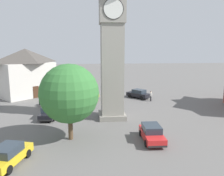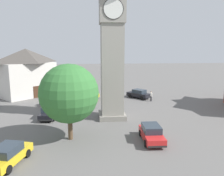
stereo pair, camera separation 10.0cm
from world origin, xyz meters
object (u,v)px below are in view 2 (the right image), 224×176
object	(u,v)px
building_terrace_right	(27,72)
lamp_post	(91,87)
car_blue_kerb	(54,100)
tree	(69,94)
car_red_corner	(89,96)
car_black_far	(151,133)
pedestrian	(151,95)
car_white_side	(139,94)
clock_tower	(112,19)
car_green_alley	(8,155)
car_silver_kerb	(49,112)

from	to	relation	value
building_terrace_right	lamp_post	world-z (taller)	building_terrace_right
car_blue_kerb	tree	bearing A→B (deg)	-74.91
car_red_corner	tree	distance (m)	16.55
car_blue_kerb	lamp_post	bearing A→B (deg)	-28.66
car_black_far	pedestrian	distance (m)	16.20
car_white_side	building_terrace_right	world-z (taller)	building_terrace_right
car_white_side	tree	xyz separation A→B (m)	(-10.50, -16.95, 3.72)
car_blue_kerb	car_red_corner	distance (m)	5.95
clock_tower	car_white_side	distance (m)	16.59
car_black_far	building_terrace_right	world-z (taller)	building_terrace_right
pedestrian	building_terrace_right	bearing A→B (deg)	162.95
car_green_alley	pedestrian	distance (m)	24.76
car_red_corner	car_green_alley	bearing A→B (deg)	-106.56
tree	clock_tower	bearing A→B (deg)	53.26
car_green_alley	building_terrace_right	xyz separation A→B (m)	(-5.15, 25.22, 3.62)
car_blue_kerb	car_white_side	size ratio (longest dim) A/B	0.99
car_black_far	clock_tower	bearing A→B (deg)	111.62
car_black_far	car_green_alley	xyz separation A→B (m)	(-11.89, -3.06, 0.00)
clock_tower	car_blue_kerb	bearing A→B (deg)	138.24
car_black_far	building_terrace_right	size ratio (longest dim) A/B	0.38
car_green_alley	lamp_post	bearing A→B (deg)	66.77
car_white_side	car_red_corner	bearing A→B (deg)	-174.00
car_green_alley	building_terrace_right	bearing A→B (deg)	101.53
car_white_side	lamp_post	distance (m)	10.86
building_terrace_right	car_black_far	bearing A→B (deg)	-52.46
car_silver_kerb	car_green_alley	world-z (taller)	same
lamp_post	clock_tower	bearing A→B (deg)	-59.19
pedestrian	tree	world-z (taller)	tree
car_blue_kerb	car_red_corner	size ratio (longest dim) A/B	0.96
car_silver_kerb	car_red_corner	bearing A→B (deg)	61.53
car_blue_kerb	lamp_post	distance (m)	7.07
clock_tower	tree	world-z (taller)	clock_tower
clock_tower	car_red_corner	xyz separation A→B (m)	(-2.88, 9.79, -11.26)
clock_tower	car_black_far	xyz separation A→B (m)	(2.96, -7.47, -11.26)
pedestrian	tree	bearing A→B (deg)	-129.89
pedestrian	lamp_post	distance (m)	10.87
car_silver_kerb	pedestrian	world-z (taller)	pedestrian
clock_tower	car_green_alley	size ratio (longest dim) A/B	4.64
clock_tower	tree	xyz separation A→B (m)	(-4.66, -6.25, -7.54)
car_blue_kerb	tree	world-z (taller)	tree
car_black_far	lamp_post	size ratio (longest dim) A/B	0.85
car_blue_kerb	building_terrace_right	xyz separation A→B (m)	(-5.71, 7.23, 3.62)
car_red_corner	car_white_side	bearing A→B (deg)	6.00
car_red_corner	building_terrace_right	world-z (taller)	building_terrace_right
car_red_corner	car_black_far	world-z (taller)	same
pedestrian	lamp_post	size ratio (longest dim) A/B	0.34
clock_tower	car_green_alley	distance (m)	17.81
car_red_corner	building_terrace_right	size ratio (longest dim) A/B	0.40
building_terrace_right	tree	bearing A→B (deg)	-65.80
car_black_far	car_red_corner	bearing A→B (deg)	108.71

